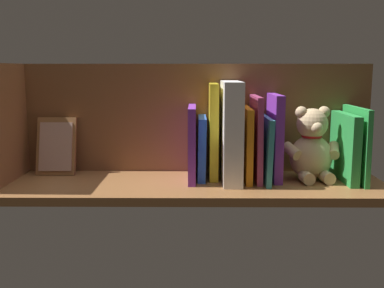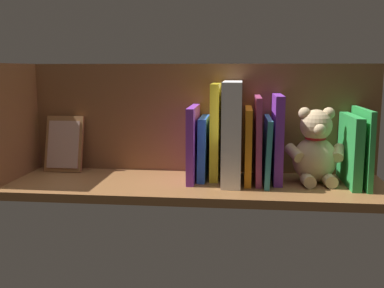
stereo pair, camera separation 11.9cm
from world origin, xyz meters
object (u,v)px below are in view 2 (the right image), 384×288
(teddy_bear, at_px, (315,150))
(dictionary_thick_white, at_px, (232,132))
(picture_frame_leaning, at_px, (64,144))
(book_0, at_px, (362,147))

(teddy_bear, xyz_separation_m, dictionary_thick_white, (0.22, 0.01, 0.05))
(teddy_bear, xyz_separation_m, picture_frame_leaning, (0.72, -0.06, -0.01))
(book_0, xyz_separation_m, teddy_bear, (0.12, -0.01, -0.01))
(book_0, relative_size, picture_frame_leaning, 1.22)
(dictionary_thick_white, height_order, picture_frame_leaning, dictionary_thick_white)
(teddy_bear, distance_m, picture_frame_leaning, 0.72)
(book_0, bearing_deg, teddy_bear, -3.70)
(dictionary_thick_white, distance_m, picture_frame_leaning, 0.50)
(book_0, xyz_separation_m, dictionary_thick_white, (0.34, 0.00, 0.03))
(picture_frame_leaning, bearing_deg, teddy_bear, 175.16)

